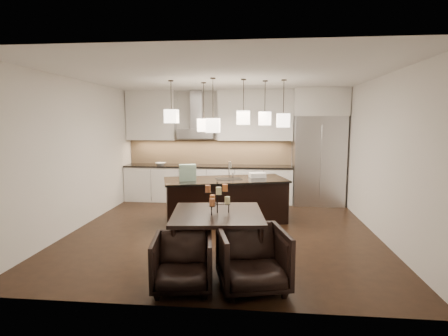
# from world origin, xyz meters

# --- Properties ---
(floor) EXTENTS (5.50, 5.50, 0.02)m
(floor) POSITION_xyz_m (0.00, 0.00, -0.01)
(floor) COLOR black
(floor) RESTS_ON ground
(ceiling) EXTENTS (5.50, 5.50, 0.02)m
(ceiling) POSITION_xyz_m (0.00, 0.00, 2.81)
(ceiling) COLOR white
(ceiling) RESTS_ON wall_back
(wall_back) EXTENTS (5.50, 0.02, 2.80)m
(wall_back) POSITION_xyz_m (0.00, 2.76, 1.40)
(wall_back) COLOR silver
(wall_back) RESTS_ON ground
(wall_front) EXTENTS (5.50, 0.02, 2.80)m
(wall_front) POSITION_xyz_m (0.00, -2.76, 1.40)
(wall_front) COLOR silver
(wall_front) RESTS_ON ground
(wall_left) EXTENTS (0.02, 5.50, 2.80)m
(wall_left) POSITION_xyz_m (-2.76, 0.00, 1.40)
(wall_left) COLOR silver
(wall_left) RESTS_ON ground
(wall_right) EXTENTS (0.02, 5.50, 2.80)m
(wall_right) POSITION_xyz_m (2.76, 0.00, 1.40)
(wall_right) COLOR silver
(wall_right) RESTS_ON ground
(refrigerator) EXTENTS (1.20, 0.72, 2.15)m
(refrigerator) POSITION_xyz_m (2.10, 2.38, 1.07)
(refrigerator) COLOR #B7B7BA
(refrigerator) RESTS_ON floor
(fridge_panel) EXTENTS (1.26, 0.72, 0.65)m
(fridge_panel) POSITION_xyz_m (2.10, 2.38, 2.47)
(fridge_panel) COLOR silver
(fridge_panel) RESTS_ON refrigerator
(lower_cabinets) EXTENTS (4.21, 0.62, 0.88)m
(lower_cabinets) POSITION_xyz_m (-0.62, 2.43, 0.44)
(lower_cabinets) COLOR silver
(lower_cabinets) RESTS_ON floor
(countertop) EXTENTS (4.21, 0.66, 0.04)m
(countertop) POSITION_xyz_m (-0.62, 2.43, 0.90)
(countertop) COLOR black
(countertop) RESTS_ON lower_cabinets
(backsplash) EXTENTS (4.21, 0.02, 0.63)m
(backsplash) POSITION_xyz_m (-0.62, 2.73, 1.24)
(backsplash) COLOR tan
(backsplash) RESTS_ON countertop
(upper_cab_left) EXTENTS (1.25, 0.35, 1.25)m
(upper_cab_left) POSITION_xyz_m (-2.10, 2.57, 2.17)
(upper_cab_left) COLOR silver
(upper_cab_left) RESTS_ON wall_back
(upper_cab_right) EXTENTS (1.85, 0.35, 1.25)m
(upper_cab_right) POSITION_xyz_m (0.55, 2.57, 2.17)
(upper_cab_right) COLOR silver
(upper_cab_right) RESTS_ON wall_back
(hood_canopy) EXTENTS (0.90, 0.52, 0.24)m
(hood_canopy) POSITION_xyz_m (-0.93, 2.48, 1.72)
(hood_canopy) COLOR #B7B7BA
(hood_canopy) RESTS_ON wall_back
(hood_chimney) EXTENTS (0.30, 0.28, 0.96)m
(hood_chimney) POSITION_xyz_m (-0.93, 2.59, 2.32)
(hood_chimney) COLOR #B7B7BA
(hood_chimney) RESTS_ON hood_canopy
(fruit_bowl) EXTENTS (0.26, 0.26, 0.06)m
(fruit_bowl) POSITION_xyz_m (-1.84, 2.38, 0.95)
(fruit_bowl) COLOR silver
(fruit_bowl) RESTS_ON countertop
(island_body) EXTENTS (2.53, 1.57, 0.83)m
(island_body) POSITION_xyz_m (-0.01, 0.65, 0.42)
(island_body) COLOR black
(island_body) RESTS_ON floor
(island_top) EXTENTS (2.62, 1.66, 0.04)m
(island_top) POSITION_xyz_m (-0.01, 0.65, 0.85)
(island_top) COLOR black
(island_top) RESTS_ON island_body
(faucet) EXTENTS (0.15, 0.24, 0.36)m
(faucet) POSITION_xyz_m (0.05, 0.77, 1.05)
(faucet) COLOR silver
(faucet) RESTS_ON island_top
(tote_bag) EXTENTS (0.36, 0.25, 0.32)m
(tote_bag) POSITION_xyz_m (-0.73, 0.36, 1.03)
(tote_bag) COLOR #1D5B3B
(tote_bag) RESTS_ON island_top
(food_container) EXTENTS (0.37, 0.31, 0.09)m
(food_container) POSITION_xyz_m (0.63, 0.93, 0.92)
(food_container) COLOR silver
(food_container) RESTS_ON island_top
(dining_table) EXTENTS (1.38, 1.38, 0.75)m
(dining_table) POSITION_xyz_m (0.08, -1.54, 0.37)
(dining_table) COLOR black
(dining_table) RESTS_ON floor
(candelabra) EXTENTS (0.40, 0.40, 0.44)m
(candelabra) POSITION_xyz_m (0.08, -1.54, 0.97)
(candelabra) COLOR black
(candelabra) RESTS_ON dining_table
(candle_a) EXTENTS (0.08, 0.08, 0.10)m
(candle_a) POSITION_xyz_m (0.21, -1.52, 0.92)
(candle_a) COLOR beige
(candle_a) RESTS_ON candelabra
(candle_b) EXTENTS (0.08, 0.08, 0.10)m
(candle_b) POSITION_xyz_m (-0.01, -1.43, 0.92)
(candle_b) COLOR orange
(candle_b) RESTS_ON candelabra
(candle_c) EXTENTS (0.08, 0.08, 0.10)m
(candle_c) POSITION_xyz_m (0.02, -1.67, 0.92)
(candle_c) COLOR #A15A33
(candle_c) RESTS_ON candelabra
(candle_d) EXTENTS (0.08, 0.08, 0.10)m
(candle_d) POSITION_xyz_m (0.17, -1.44, 1.08)
(candle_d) COLOR orange
(candle_d) RESTS_ON candelabra
(candle_e) EXTENTS (0.08, 0.08, 0.10)m
(candle_e) POSITION_xyz_m (-0.06, -1.53, 1.08)
(candle_e) COLOR #A15A33
(candle_e) RESTS_ON candelabra
(candle_f) EXTENTS (0.08, 0.08, 0.10)m
(candle_f) POSITION_xyz_m (0.11, -1.67, 1.08)
(candle_f) COLOR beige
(candle_f) RESTS_ON candelabra
(armchair_left) EXTENTS (0.80, 0.82, 0.66)m
(armchair_left) POSITION_xyz_m (-0.25, -2.33, 0.33)
(armchair_left) COLOR black
(armchair_left) RESTS_ON floor
(armchair_right) EXTENTS (0.97, 0.99, 0.74)m
(armchair_right) POSITION_xyz_m (0.58, -2.23, 0.37)
(armchair_right) COLOR black
(armchair_right) RESTS_ON floor
(pendant_a) EXTENTS (0.24, 0.24, 0.26)m
(pendant_a) POSITION_xyz_m (-1.05, 0.43, 2.12)
(pendant_a) COLOR #FEEACE
(pendant_a) RESTS_ON ceiling
(pendant_b) EXTENTS (0.24, 0.24, 0.26)m
(pendant_b) POSITION_xyz_m (-0.47, 0.82, 1.95)
(pendant_b) COLOR #FEEACE
(pendant_b) RESTS_ON ceiling
(pendant_c) EXTENTS (0.24, 0.24, 0.26)m
(pendant_c) POSITION_xyz_m (0.35, 0.36, 2.09)
(pendant_c) COLOR #FEEACE
(pendant_c) RESTS_ON ceiling
(pendant_d) EXTENTS (0.24, 0.24, 0.26)m
(pendant_d) POSITION_xyz_m (0.75, 0.64, 2.08)
(pendant_d) COLOR #FEEACE
(pendant_d) RESTS_ON ceiling
(pendant_e) EXTENTS (0.24, 0.24, 0.26)m
(pendant_e) POSITION_xyz_m (1.10, 0.53, 2.04)
(pendant_e) COLOR #FEEACE
(pendant_e) RESTS_ON ceiling
(pendant_f) EXTENTS (0.24, 0.24, 0.26)m
(pendant_f) POSITION_xyz_m (-0.20, 0.14, 1.94)
(pendant_f) COLOR #FEEACE
(pendant_f) RESTS_ON ceiling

